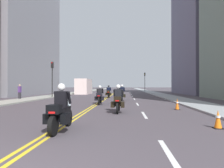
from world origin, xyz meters
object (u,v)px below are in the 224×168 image
at_px(motorcycle_2, 100,96).
at_px(motorcycle_1, 118,101).
at_px(traffic_light_near, 52,73).
at_px(motorcycle_0, 60,112).
at_px(traffic_cone_0, 177,104).
at_px(motorcycle_4, 109,93).
at_px(traffic_cone_1, 218,119).
at_px(motorcycle_3, 122,94).
at_px(parked_truck, 84,87).
at_px(pedestrian_2, 20,92).
at_px(traffic_light_far, 145,79).

bearing_deg(motorcycle_2, motorcycle_1, -72.12).
height_order(motorcycle_2, traffic_light_near, traffic_light_near).
bearing_deg(motorcycle_0, traffic_cone_0, 49.50).
height_order(motorcycle_4, traffic_cone_1, motorcycle_4).
bearing_deg(motorcycle_4, motorcycle_2, -89.45).
distance_m(motorcycle_4, traffic_cone_0, 13.36).
distance_m(motorcycle_3, traffic_light_near, 10.64).
xyz_separation_m(motorcycle_1, motorcycle_4, (-1.77, 13.75, -0.00)).
height_order(motorcycle_2, parked_truck, parked_truck).
distance_m(motorcycle_0, traffic_light_near, 20.00).
height_order(motorcycle_1, motorcycle_2, motorcycle_1).
bearing_deg(pedestrian_2, motorcycle_1, -124.49).
distance_m(motorcycle_0, motorcycle_3, 13.91).
bearing_deg(traffic_light_near, parked_truck, 81.10).
height_order(motorcycle_2, traffic_light_far, traffic_light_far).
xyz_separation_m(motorcycle_4, traffic_light_far, (6.99, 24.35, 2.66)).
bearing_deg(traffic_light_far, motorcycle_2, -101.82).
bearing_deg(motorcycle_0, pedestrian_2, 124.28).
height_order(motorcycle_1, motorcycle_3, motorcycle_3).
distance_m(motorcycle_2, parked_truck, 21.03).
bearing_deg(traffic_cone_1, traffic_light_far, 88.02).
relative_size(motorcycle_1, traffic_cone_1, 3.08).
bearing_deg(motorcycle_2, pedestrian_2, 152.85).
height_order(motorcycle_1, traffic_light_near, traffic_light_near).
bearing_deg(motorcycle_3, parked_truck, 115.63).
distance_m(traffic_cone_0, traffic_cone_1, 5.54).
relative_size(motorcycle_4, parked_truck, 0.32).
distance_m(pedestrian_2, parked_truck, 16.16).
xyz_separation_m(motorcycle_1, traffic_cone_0, (3.76, 1.59, -0.31)).
bearing_deg(motorcycle_2, traffic_cone_0, -32.58).
distance_m(traffic_cone_1, traffic_light_near, 22.04).
height_order(motorcycle_1, traffic_cone_0, motorcycle_1).
relative_size(motorcycle_3, motorcycle_4, 1.02).
distance_m(motorcycle_1, motorcycle_3, 9.03).
distance_m(traffic_cone_0, traffic_light_far, 36.66).
bearing_deg(motorcycle_2, parked_truck, 104.05).
relative_size(motorcycle_3, parked_truck, 0.33).
distance_m(motorcycle_1, motorcycle_4, 13.86).
distance_m(motorcycle_3, parked_truck, 17.74).
bearing_deg(traffic_cone_0, parked_truck, 115.37).
relative_size(motorcycle_0, traffic_light_far, 0.44).
bearing_deg(motorcycle_4, traffic_light_near, -178.77).
xyz_separation_m(motorcycle_4, traffic_cone_0, (5.53, -12.16, -0.30)).
height_order(motorcycle_3, pedestrian_2, pedestrian_2).
bearing_deg(parked_truck, motorcycle_0, -79.33).
bearing_deg(motorcycle_0, traffic_light_far, 81.28).
bearing_deg(motorcycle_1, traffic_light_far, 83.69).
xyz_separation_m(motorcycle_0, traffic_cone_0, (5.53, 6.35, -0.29)).
bearing_deg(traffic_cone_1, motorcycle_2, 121.90).
distance_m(motorcycle_1, pedestrian_2, 14.68).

